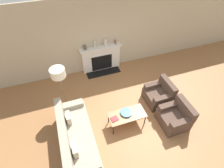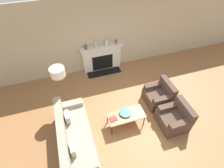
{
  "view_description": "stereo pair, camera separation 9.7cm",
  "coord_description": "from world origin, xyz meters",
  "px_view_note": "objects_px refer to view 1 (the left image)",
  "views": [
    {
      "loc": [
        -1.66,
        -2.7,
        4.71
      ],
      "look_at": [
        -0.25,
        1.38,
        0.45
      ],
      "focal_mm": 28.0,
      "sensor_mm": 36.0,
      "label": 1
    },
    {
      "loc": [
        -1.56,
        -2.73,
        4.71
      ],
      "look_at": [
        -0.25,
        1.38,
        0.45
      ],
      "focal_mm": 28.0,
      "sensor_mm": 36.0,
      "label": 2
    }
  ],
  "objects_px": {
    "armchair_near": "(175,117)",
    "mantel_vase_center_left": "(95,44)",
    "book": "(114,119)",
    "fireplace": "(101,59)",
    "armchair_far": "(159,95)",
    "bowl": "(126,112)",
    "floor_lamp": "(59,76)",
    "mantel_vase_right": "(115,42)",
    "mantel_vase_center_right": "(106,42)",
    "mantel_vase_left": "(85,47)",
    "couch": "(76,137)",
    "coffee_table": "(127,115)"
  },
  "relations": [
    {
      "from": "coffee_table",
      "to": "mantel_vase_left",
      "type": "bearing_deg",
      "value": 101.0
    },
    {
      "from": "armchair_near",
      "to": "mantel_vase_center_left",
      "type": "height_order",
      "value": "mantel_vase_center_left"
    },
    {
      "from": "book",
      "to": "fireplace",
      "type": "bearing_deg",
      "value": 71.57
    },
    {
      "from": "mantel_vase_center_left",
      "to": "armchair_near",
      "type": "bearing_deg",
      "value": -64.57
    },
    {
      "from": "armchair_near",
      "to": "mantel_vase_left",
      "type": "height_order",
      "value": "mantel_vase_left"
    },
    {
      "from": "floor_lamp",
      "to": "mantel_vase_center_right",
      "type": "xyz_separation_m",
      "value": [
        1.89,
        1.58,
        -0.2
      ]
    },
    {
      "from": "bowl",
      "to": "mantel_vase_center_left",
      "type": "distance_m",
      "value": 2.87
    },
    {
      "from": "coffee_table",
      "to": "mantel_vase_center_left",
      "type": "bearing_deg",
      "value": 93.44
    },
    {
      "from": "armchair_far",
      "to": "mantel_vase_right",
      "type": "height_order",
      "value": "mantel_vase_right"
    },
    {
      "from": "book",
      "to": "bowl",
      "type": "bearing_deg",
      "value": 2.57
    },
    {
      "from": "fireplace",
      "to": "coffee_table",
      "type": "relative_size",
      "value": 1.5
    },
    {
      "from": "mantel_vase_center_right",
      "to": "couch",
      "type": "bearing_deg",
      "value": -121.66
    },
    {
      "from": "fireplace",
      "to": "book",
      "type": "relative_size",
      "value": 7.14
    },
    {
      "from": "armchair_far",
      "to": "bowl",
      "type": "relative_size",
      "value": 2.32
    },
    {
      "from": "armchair_near",
      "to": "mantel_vase_right",
      "type": "distance_m",
      "value": 3.48
    },
    {
      "from": "floor_lamp",
      "to": "mantel_vase_left",
      "type": "relative_size",
      "value": 10.7
    },
    {
      "from": "fireplace",
      "to": "floor_lamp",
      "type": "height_order",
      "value": "floor_lamp"
    },
    {
      "from": "couch",
      "to": "armchair_near",
      "type": "relative_size",
      "value": 2.63
    },
    {
      "from": "mantel_vase_center_left",
      "to": "bowl",
      "type": "bearing_deg",
      "value": -86.62
    },
    {
      "from": "bowl",
      "to": "mantel_vase_right",
      "type": "relative_size",
      "value": 2.32
    },
    {
      "from": "couch",
      "to": "mantel_vase_left",
      "type": "height_order",
      "value": "mantel_vase_left"
    },
    {
      "from": "couch",
      "to": "armchair_near",
      "type": "distance_m",
      "value": 2.98
    },
    {
      "from": "book",
      "to": "mantel_vase_center_left",
      "type": "bearing_deg",
      "value": 75.78
    },
    {
      "from": "fireplace",
      "to": "coffee_table",
      "type": "distance_m",
      "value": 2.81
    },
    {
      "from": "floor_lamp",
      "to": "mantel_vase_right",
      "type": "xyz_separation_m",
      "value": [
        2.28,
        1.58,
        -0.26
      ]
    },
    {
      "from": "couch",
      "to": "coffee_table",
      "type": "height_order",
      "value": "couch"
    },
    {
      "from": "mantel_vase_center_right",
      "to": "floor_lamp",
      "type": "bearing_deg",
      "value": -140.08
    },
    {
      "from": "bowl",
      "to": "mantel_vase_left",
      "type": "distance_m",
      "value": 2.9
    },
    {
      "from": "armchair_far",
      "to": "coffee_table",
      "type": "xyz_separation_m",
      "value": [
        -1.39,
        -0.5,
        0.12
      ]
    },
    {
      "from": "couch",
      "to": "mantel_vase_center_right",
      "type": "bearing_deg",
      "value": -31.66
    },
    {
      "from": "fireplace",
      "to": "mantel_vase_right",
      "type": "distance_m",
      "value": 0.87
    },
    {
      "from": "mantel_vase_center_left",
      "to": "mantel_vase_center_right",
      "type": "bearing_deg",
      "value": 0.0
    },
    {
      "from": "mantel_vase_left",
      "to": "mantel_vase_right",
      "type": "height_order",
      "value": "mantel_vase_left"
    },
    {
      "from": "armchair_far",
      "to": "book",
      "type": "relative_size",
      "value": 3.59
    },
    {
      "from": "book",
      "to": "armchair_far",
      "type": "bearing_deg",
      "value": 6.77
    },
    {
      "from": "coffee_table",
      "to": "armchair_far",
      "type": "bearing_deg",
      "value": 19.59
    },
    {
      "from": "armchair_near",
      "to": "coffee_table",
      "type": "bearing_deg",
      "value": -108.33
    },
    {
      "from": "armchair_far",
      "to": "book",
      "type": "height_order",
      "value": "armchair_far"
    },
    {
      "from": "mantel_vase_right",
      "to": "mantel_vase_center_right",
      "type": "bearing_deg",
      "value": 180.0
    },
    {
      "from": "couch",
      "to": "armchair_near",
      "type": "xyz_separation_m",
      "value": [
        2.97,
        -0.32,
        -0.02
      ]
    },
    {
      "from": "mantel_vase_left",
      "to": "fireplace",
      "type": "bearing_deg",
      "value": -1.45
    },
    {
      "from": "fireplace",
      "to": "mantel_vase_left",
      "type": "bearing_deg",
      "value": 178.55
    },
    {
      "from": "fireplace",
      "to": "couch",
      "type": "bearing_deg",
      "value": -118.74
    },
    {
      "from": "bowl",
      "to": "mantel_vase_right",
      "type": "height_order",
      "value": "mantel_vase_right"
    },
    {
      "from": "mantel_vase_right",
      "to": "floor_lamp",
      "type": "bearing_deg",
      "value": -145.25
    },
    {
      "from": "coffee_table",
      "to": "mantel_vase_center_right",
      "type": "distance_m",
      "value": 2.94
    },
    {
      "from": "mantel_vase_center_right",
      "to": "coffee_table",
      "type": "bearing_deg",
      "value": -95.09
    },
    {
      "from": "mantel_vase_right",
      "to": "armchair_near",
      "type": "bearing_deg",
      "value": -77.13
    },
    {
      "from": "fireplace",
      "to": "mantel_vase_right",
      "type": "bearing_deg",
      "value": 1.42
    },
    {
      "from": "floor_lamp",
      "to": "mantel_vase_left",
      "type": "bearing_deg",
      "value": 55.42
    }
  ]
}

